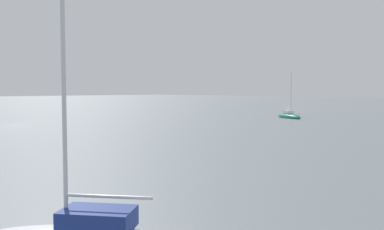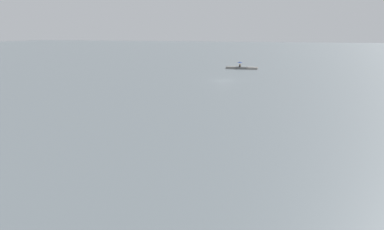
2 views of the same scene
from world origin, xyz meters
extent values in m
plane|color=slate|center=(0.00, 0.00, 0.00)|extent=(500.00, 500.00, 0.00)
cube|color=gray|center=(-2.61, -21.46, 0.26)|extent=(2.49, 1.73, 0.52)
cube|color=slate|center=(0.00, -21.46, 0.26)|extent=(2.49, 1.73, 0.52)
cube|color=gray|center=(2.61, -21.46, 0.26)|extent=(2.49, 1.73, 0.52)
cube|color=#1E2333|center=(0.54, -21.26, 0.60)|extent=(0.39, 0.45, 0.16)
cube|color=brown|center=(0.52, -21.54, 0.78)|extent=(0.42, 0.25, 0.52)
sphere|color=tan|center=(0.52, -21.54, 1.14)|extent=(0.22, 0.22, 0.22)
cylinder|color=black|center=(0.52, -21.49, 1.04)|extent=(0.02, 0.02, 1.05)
cone|color=navy|center=(0.52, -21.49, 1.64)|extent=(1.35, 1.35, 0.24)
sphere|color=black|center=(0.52, -21.49, 1.79)|extent=(0.05, 0.05, 0.05)
camera|label=1|loc=(23.78, 56.27, 4.75)|focal=39.05mm
camera|label=2|loc=(-13.62, 63.50, 8.94)|focal=32.44mm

